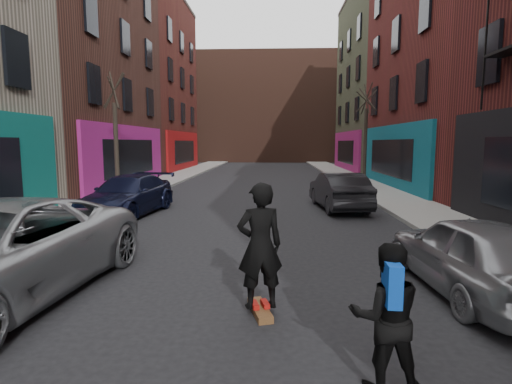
# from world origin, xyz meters

# --- Properties ---
(sidewalk_left) EXTENTS (2.50, 84.00, 0.13)m
(sidewalk_left) POSITION_xyz_m (-6.25, 30.00, 0.07)
(sidewalk_left) COLOR gray
(sidewalk_left) RESTS_ON ground
(sidewalk_right) EXTENTS (2.50, 84.00, 0.13)m
(sidewalk_right) POSITION_xyz_m (6.25, 30.00, 0.07)
(sidewalk_right) COLOR gray
(sidewalk_right) RESTS_ON ground
(building_far) EXTENTS (40.00, 10.00, 14.00)m
(building_far) POSITION_xyz_m (0.00, 56.00, 7.00)
(building_far) COLOR #47281E
(building_far) RESTS_ON ground
(tree_left_far) EXTENTS (2.00, 2.00, 6.50)m
(tree_left_far) POSITION_xyz_m (-6.20, 18.00, 3.38)
(tree_left_far) COLOR black
(tree_left_far) RESTS_ON sidewalk_left
(tree_right_far) EXTENTS (2.00, 2.00, 6.80)m
(tree_right_far) POSITION_xyz_m (6.20, 24.00, 3.53)
(tree_right_far) COLOR black
(tree_right_far) RESTS_ON sidewalk_right
(parked_left_end) EXTENTS (2.53, 4.99, 1.39)m
(parked_left_end) POSITION_xyz_m (-4.27, 14.03, 0.69)
(parked_left_end) COLOR black
(parked_left_end) RESTS_ON ground
(parked_right_far) EXTENTS (1.86, 4.09, 1.36)m
(parked_right_far) POSITION_xyz_m (4.23, 6.97, 0.68)
(parked_right_far) COLOR gray
(parked_right_far) RESTS_ON ground
(parked_right_end) EXTENTS (1.92, 4.40, 1.41)m
(parked_right_end) POSITION_xyz_m (3.37, 15.59, 0.70)
(parked_right_end) COLOR black
(parked_right_end) RESTS_ON ground
(skateboard) EXTENTS (0.42, 0.83, 0.10)m
(skateboard) POSITION_xyz_m (0.67, 6.01, 0.05)
(skateboard) COLOR brown
(skateboard) RESTS_ON ground
(skateboarder) EXTENTS (0.78, 0.62, 1.88)m
(skateboarder) POSITION_xyz_m (0.67, 6.01, 1.04)
(skateboarder) COLOR black
(skateboarder) RESTS_ON skateboard
(pedestrian) EXTENTS (0.77, 0.64, 1.55)m
(pedestrian) POSITION_xyz_m (2.02, 4.24, 0.79)
(pedestrian) COLOR black
(pedestrian) RESTS_ON ground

